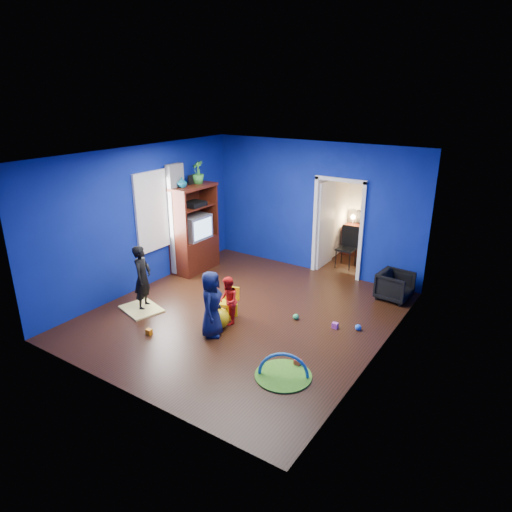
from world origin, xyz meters
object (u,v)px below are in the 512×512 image
Objects in this scene: vase at (182,182)px; kid_chair at (228,304)px; crt_tv at (195,227)px; study_desk at (361,241)px; hopper_ball at (219,318)px; toddler_red at (228,301)px; child_black at (143,278)px; play_mat at (283,375)px; armchair at (395,286)px; tv_armoire at (194,229)px; folding_chair at (346,248)px; child_navy at (211,304)px.

kid_chair is (2.03, -1.16, -1.82)m from vase.
crt_tv is 4.15m from study_desk.
crt_tv is 2.93m from hopper_ball.
toddler_red is 2.77m from crt_tv.
child_black is 1.49× the size of play_mat.
kid_chair is (1.54, 0.58, -0.37)m from child_black.
child_black is at bearing -117.59° from toddler_red.
child_black is (-3.83, -2.99, 0.34)m from armchair.
armchair is 4.87m from child_black.
hopper_ball is 0.44m from kid_chair.
tv_armoire is at bearing 107.53° from armchair.
vase is 3.26m from hopper_ball.
folding_chair is (-1.50, 1.10, 0.18)m from armchair.
armchair is 3.32m from kid_chair.
toddler_red is 3.04m from vase.
armchair is 4.45m from crt_tv.
folding_chair is (0.68, 3.92, 0.28)m from hopper_ball.
hopper_ball is at bearing -50.53° from toddler_red.
child_black is at bearing -114.81° from study_desk.
toddler_red is (-2.14, -2.60, 0.15)m from armchair.
tv_armoire is 4.65m from play_mat.
armchair is at bearing 12.48° from crt_tv.
kid_chair reaches higher than hopper_ball.
armchair is 0.68× the size of folding_chair.
play_mat is 0.90× the size of folding_chair.
kid_chair is 2.07m from play_mat.
play_mat is at bearing -120.68° from child_black.
toddler_red reaches higher than armchair.
vase reaches higher than kid_chair.
tv_armoire is 2.35× the size of play_mat.
hopper_ball is (1.65, 0.17, -0.44)m from child_black.
armchair is at bearing -58.84° from child_navy.
play_mat is (1.62, -0.84, -0.43)m from toddler_red.
tv_armoire reaches higher than armchair.
crt_tv reaches higher than study_desk.
crt_tv is 1.91× the size of hopper_ball.
crt_tv is 2.58m from kid_chair.
tv_armoire reaches higher than crt_tv.
child_black reaches higher than toddler_red.
child_black is 5.57m from study_desk.
tv_armoire is at bearing 124.80° from kid_chair.
vase is at bearing -97.59° from crt_tv.
kid_chair is 4.54m from study_desk.
toddler_red is 1.05× the size of play_mat.
study_desk is (-0.98, 5.51, 0.36)m from play_mat.
folding_chair is at bearing 57.73° from kid_chair.
vase is 0.25× the size of study_desk.
crt_tv reaches higher than kid_chair.
armchair is 4.84m from vase.
hopper_ball is 0.42× the size of study_desk.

